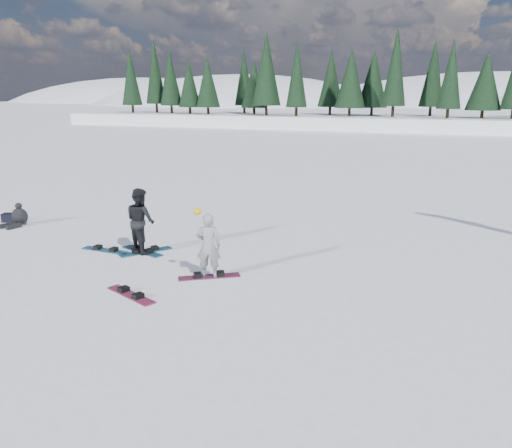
{
  "coord_description": "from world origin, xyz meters",
  "views": [
    {
      "loc": [
        6.06,
        -10.56,
        4.35
      ],
      "look_at": [
        1.63,
        0.95,
        1.1
      ],
      "focal_mm": 35.0,
      "sensor_mm": 36.0,
      "label": 1
    }
  ],
  "objects_px": {
    "gear_bag": "(9,218)",
    "snowboard_loose_a": "(146,252)",
    "snowboard_loose_c": "(106,250)",
    "snowboarder_man": "(141,220)",
    "seated_rider": "(19,217)",
    "snowboarder_woman": "(208,245)",
    "snowboard_loose_b": "(131,295)"
  },
  "relations": [
    {
      "from": "snowboarder_woman",
      "to": "gear_bag",
      "type": "relative_size",
      "value": 3.89
    },
    {
      "from": "snowboarder_man",
      "to": "snowboard_loose_a",
      "type": "distance_m",
      "value": 0.9
    },
    {
      "from": "seated_rider",
      "to": "snowboard_loose_a",
      "type": "relative_size",
      "value": 0.66
    },
    {
      "from": "snowboarder_man",
      "to": "snowboard_loose_c",
      "type": "bearing_deg",
      "value": 42.85
    },
    {
      "from": "seated_rider",
      "to": "gear_bag",
      "type": "bearing_deg",
      "value": -178.26
    },
    {
      "from": "gear_bag",
      "to": "snowboard_loose_c",
      "type": "bearing_deg",
      "value": -16.5
    },
    {
      "from": "snowboarder_woman",
      "to": "gear_bag",
      "type": "height_order",
      "value": "snowboarder_woman"
    },
    {
      "from": "snowboarder_man",
      "to": "snowboard_loose_a",
      "type": "relative_size",
      "value": 1.22
    },
    {
      "from": "snowboarder_woman",
      "to": "snowboarder_man",
      "type": "distance_m",
      "value": 2.9
    },
    {
      "from": "snowboard_loose_c",
      "to": "snowboarder_woman",
      "type": "bearing_deg",
      "value": -10.74
    },
    {
      "from": "snowboarder_man",
      "to": "gear_bag",
      "type": "relative_size",
      "value": 4.05
    },
    {
      "from": "gear_bag",
      "to": "snowboard_loose_a",
      "type": "height_order",
      "value": "gear_bag"
    },
    {
      "from": "snowboard_loose_c",
      "to": "snowboard_loose_a",
      "type": "xyz_separation_m",
      "value": [
        1.12,
        0.31,
        0.0
      ]
    },
    {
      "from": "snowboarder_man",
      "to": "seated_rider",
      "type": "xyz_separation_m",
      "value": [
        -5.52,
        0.98,
        -0.62
      ]
    },
    {
      "from": "snowboard_loose_c",
      "to": "snowboard_loose_a",
      "type": "bearing_deg",
      "value": 17.28
    },
    {
      "from": "snowboarder_man",
      "to": "snowboard_loose_c",
      "type": "relative_size",
      "value": 1.22
    },
    {
      "from": "snowboarder_woman",
      "to": "snowboard_loose_b",
      "type": "relative_size",
      "value": 1.17
    },
    {
      "from": "snowboarder_woman",
      "to": "seated_rider",
      "type": "relative_size",
      "value": 1.76
    },
    {
      "from": "snowboard_loose_b",
      "to": "snowboard_loose_a",
      "type": "bearing_deg",
      "value": 139.1
    },
    {
      "from": "snowboard_loose_c",
      "to": "snowboard_loose_b",
      "type": "distance_m",
      "value": 3.56
    },
    {
      "from": "snowboarder_man",
      "to": "snowboard_loose_b",
      "type": "height_order",
      "value": "snowboarder_man"
    },
    {
      "from": "snowboarder_woman",
      "to": "gear_bag",
      "type": "xyz_separation_m",
      "value": [
        -8.88,
        2.37,
        -0.67
      ]
    },
    {
      "from": "snowboard_loose_b",
      "to": "snowboard_loose_a",
      "type": "height_order",
      "value": "same"
    },
    {
      "from": "snowboarder_woman",
      "to": "snowboarder_man",
      "type": "height_order",
      "value": "snowboarder_man"
    },
    {
      "from": "seated_rider",
      "to": "snowboard_loose_a",
      "type": "xyz_separation_m",
      "value": [
        5.64,
        -0.99,
        -0.28
      ]
    },
    {
      "from": "snowboard_loose_b",
      "to": "snowboard_loose_a",
      "type": "distance_m",
      "value": 3.13
    },
    {
      "from": "snowboarder_woman",
      "to": "snowboard_loose_a",
      "type": "relative_size",
      "value": 1.17
    },
    {
      "from": "seated_rider",
      "to": "snowboarder_woman",
      "type": "bearing_deg",
      "value": 6.83
    },
    {
      "from": "snowboarder_woman",
      "to": "snowboarder_man",
      "type": "bearing_deg",
      "value": -40.49
    },
    {
      "from": "gear_bag",
      "to": "snowboard_loose_b",
      "type": "xyz_separation_m",
      "value": [
        7.77,
        -4.02,
        -0.14
      ]
    },
    {
      "from": "snowboarder_man",
      "to": "snowboard_loose_c",
      "type": "distance_m",
      "value": 1.39
    },
    {
      "from": "snowboarder_woman",
      "to": "snowboarder_man",
      "type": "relative_size",
      "value": 0.96
    }
  ]
}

